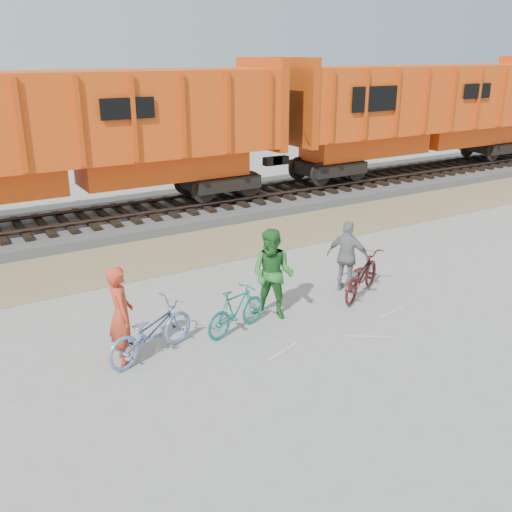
% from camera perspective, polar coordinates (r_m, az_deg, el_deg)
% --- Properties ---
extents(ground, '(120.00, 120.00, 0.00)m').
position_cam_1_polar(ground, '(12.04, 4.53, -6.70)').
color(ground, '#9E9E99').
rests_on(ground, ground).
extents(gravel_strip, '(120.00, 3.00, 0.02)m').
position_cam_1_polar(gravel_strip, '(16.45, -6.71, 0.64)').
color(gravel_strip, '#9B8660').
rests_on(gravel_strip, ground).
extents(ballast_bed, '(120.00, 4.00, 0.30)m').
position_cam_1_polar(ballast_bed, '(19.51, -11.09, 3.89)').
color(ballast_bed, slate).
rests_on(ballast_bed, ground).
extents(track, '(120.00, 2.60, 0.24)m').
position_cam_1_polar(track, '(19.43, -11.16, 4.80)').
color(track, black).
rests_on(track, ballast_bed).
extents(hopper_car_center, '(14.00, 3.13, 4.65)m').
position_cam_1_polar(hopper_car_center, '(18.31, -18.39, 11.39)').
color(hopper_car_center, black).
rests_on(hopper_car_center, track).
extents(hopper_car_right, '(14.00, 3.13, 4.65)m').
position_cam_1_polar(hopper_car_right, '(26.18, 16.31, 13.81)').
color(hopper_car_right, black).
rests_on(hopper_car_right, track).
extents(bicycle_blue, '(2.07, 1.30, 1.03)m').
position_cam_1_polar(bicycle_blue, '(10.73, -10.47, -7.39)').
color(bicycle_blue, '#6B87BB').
rests_on(bicycle_blue, ground).
extents(bicycle_teal, '(1.64, 0.87, 0.95)m').
position_cam_1_polar(bicycle_teal, '(11.47, -1.99, -5.43)').
color(bicycle_teal, '#18756B').
rests_on(bicycle_teal, ground).
extents(bicycle_maroon, '(2.02, 1.53, 1.02)m').
position_cam_1_polar(bicycle_maroon, '(13.35, 10.48, -1.86)').
color(bicycle_maroon, '#4A1617').
rests_on(bicycle_maroon, ground).
extents(person_solo, '(0.54, 0.73, 1.85)m').
position_cam_1_polar(person_solo, '(10.50, -13.36, -5.75)').
color(person_solo, red).
rests_on(person_solo, ground).
extents(person_man, '(1.16, 1.20, 1.94)m').
position_cam_1_polar(person_man, '(11.90, 1.70, -1.85)').
color(person_man, '#28722A').
rests_on(person_man, ground).
extents(person_woman, '(0.88, 1.07, 1.71)m').
position_cam_1_polar(person_woman, '(13.45, 9.13, -0.05)').
color(person_woman, gray).
rests_on(person_woman, ground).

